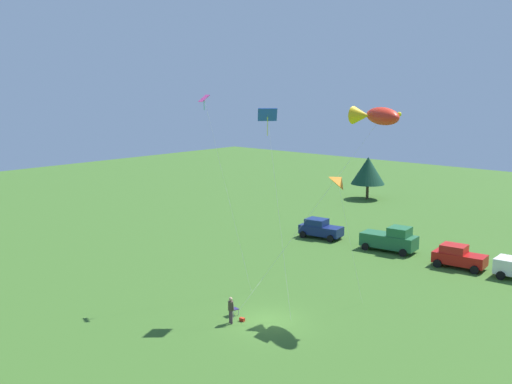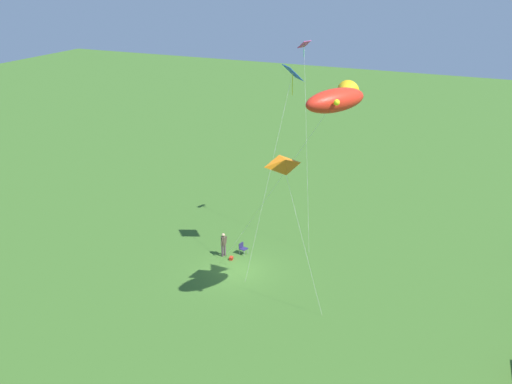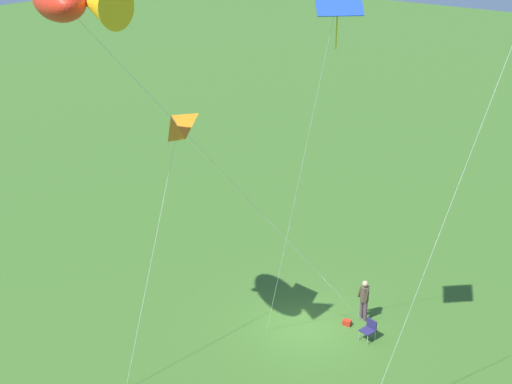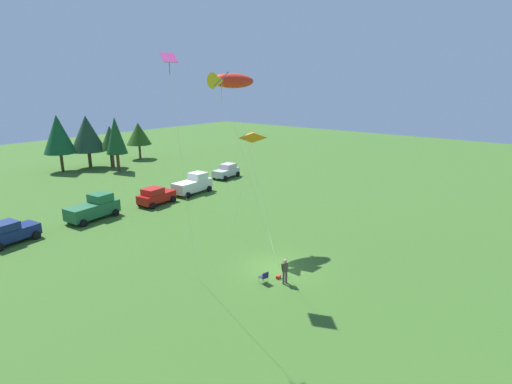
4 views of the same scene
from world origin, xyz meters
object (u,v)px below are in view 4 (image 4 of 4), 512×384
(truck_green_flatbed, at_px, (94,208))
(truck_white_pickup, at_px, (193,184))
(person_kite_flyer, at_px, (285,269))
(kite_diamond_blue, at_px, (222,84))
(backpack_on_grass, at_px, (278,277))
(kite_delta_orange, at_px, (252,136))
(car_navy_hatch, at_px, (9,232))
(kite_diamond_rainbow, at_px, (171,73))
(car_red_sedan, at_px, (156,196))
(car_silver_compact, at_px, (226,171))
(kite_large_fish, at_px, (229,81))
(folding_chair, at_px, (264,277))

(truck_green_flatbed, distance_m, truck_white_pickup, 12.48)
(person_kite_flyer, bearing_deg, kite_diamond_blue, 30.05)
(backpack_on_grass, height_order, kite_delta_orange, kite_delta_orange)
(car_navy_hatch, distance_m, kite_diamond_rainbow, 22.02)
(car_navy_hatch, bearing_deg, truck_white_pickup, 171.33)
(car_red_sedan, distance_m, kite_diamond_blue, 21.42)
(car_navy_hatch, height_order, car_silver_compact, same)
(car_navy_hatch, height_order, truck_white_pickup, truck_white_pickup)
(kite_diamond_rainbow, bearing_deg, car_red_sedan, 56.95)
(person_kite_flyer, bearing_deg, car_red_sedan, 4.39)
(car_red_sedan, height_order, car_silver_compact, same)
(kite_diamond_rainbow, bearing_deg, car_silver_compact, 38.51)
(kite_large_fish, height_order, kite_delta_orange, kite_large_fish)
(kite_large_fish, xyz_separation_m, kite_diamond_rainbow, (-10.42, -5.55, 0.35))
(folding_chair, relative_size, car_navy_hatch, 0.19)
(car_navy_hatch, distance_m, kite_delta_orange, 21.48)
(kite_delta_orange, bearing_deg, truck_green_flatbed, 107.67)
(car_red_sedan, bearing_deg, car_silver_compact, -174.89)
(person_kite_flyer, relative_size, car_navy_hatch, 0.39)
(kite_large_fish, bearing_deg, car_red_sedan, 85.13)
(backpack_on_grass, distance_m, kite_large_fish, 15.93)
(backpack_on_grass, xyz_separation_m, kite_large_fish, (4.43, 8.34, 12.83))
(truck_white_pickup, height_order, kite_delta_orange, kite_delta_orange)
(car_navy_hatch, bearing_deg, folding_chair, 102.42)
(truck_green_flatbed, bearing_deg, kite_diamond_blue, -96.17)
(truck_white_pickup, distance_m, car_silver_compact, 8.72)
(folding_chair, distance_m, kite_diamond_rainbow, 13.92)
(kite_diamond_blue, bearing_deg, kite_delta_orange, 18.26)
(car_navy_hatch, bearing_deg, kite_diamond_blue, 106.17)
(person_kite_flyer, height_order, truck_white_pickup, truck_white_pickup)
(truck_green_flatbed, height_order, kite_diamond_blue, kite_diamond_blue)
(car_navy_hatch, relative_size, kite_large_fish, 0.33)
(car_red_sedan, distance_m, kite_diamond_rainbow, 24.35)
(folding_chair, xyz_separation_m, backpack_on_grass, (1.13, -0.33, -0.38))
(car_red_sedan, height_order, kite_large_fish, kite_large_fish)
(car_red_sedan, height_order, kite_delta_orange, kite_delta_orange)
(car_navy_hatch, height_order, truck_green_flatbed, truck_green_flatbed)
(kite_diamond_rainbow, distance_m, kite_delta_orange, 11.02)
(truck_green_flatbed, distance_m, kite_diamond_blue, 20.92)
(car_red_sedan, bearing_deg, backpack_on_grass, 69.12)
(backpack_on_grass, bearing_deg, car_navy_hatch, 113.23)
(truck_white_pickup, bearing_deg, kite_large_fish, -121.81)
(kite_delta_orange, xyz_separation_m, kite_diamond_blue, (-4.88, -1.61, 3.88))
(folding_chair, height_order, truck_green_flatbed, truck_green_flatbed)
(folding_chair, relative_size, truck_white_pickup, 0.16)
(truck_green_flatbed, height_order, car_silver_compact, truck_green_flatbed)
(folding_chair, relative_size, car_silver_compact, 0.19)
(backpack_on_grass, relative_size, truck_green_flatbed, 0.06)
(car_silver_compact, bearing_deg, kite_diamond_blue, -144.83)
(kite_delta_orange, relative_size, kite_diamond_blue, 0.70)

